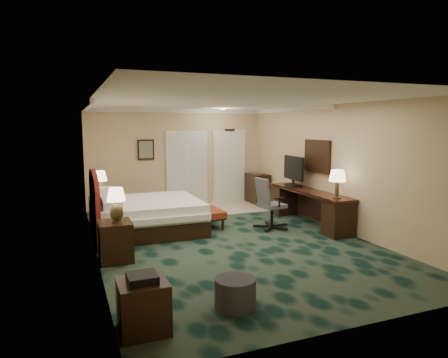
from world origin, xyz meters
name	(u,v)px	position (x,y,z in m)	size (l,w,h in m)	color
floor	(228,239)	(0.00, 0.00, 0.00)	(5.00, 7.50, 0.00)	black
ceiling	(228,102)	(0.00, 0.00, 2.70)	(5.00, 7.50, 0.00)	white
wall_back	(178,158)	(0.00, 3.75, 1.35)	(5.00, 0.00, 2.70)	beige
wall_front	(359,210)	(0.00, -3.75, 1.35)	(5.00, 0.00, 2.70)	beige
wall_left	(93,178)	(-2.50, 0.00, 1.35)	(0.00, 7.50, 2.70)	beige
wall_right	(335,167)	(2.50, 0.00, 1.35)	(0.00, 7.50, 2.70)	beige
crown_molding	(228,104)	(0.00, 0.00, 2.65)	(5.00, 7.50, 0.10)	white
tile_patch	(219,208)	(0.90, 2.90, 0.01)	(3.20, 1.70, 0.01)	beige
headboard	(95,205)	(-2.44, 1.00, 0.70)	(0.12, 2.00, 1.40)	#52120A
entry_door	(229,166)	(1.55, 3.72, 1.05)	(1.02, 0.06, 2.18)	white
closet_doors	(187,168)	(0.25, 3.71, 1.05)	(1.20, 0.06, 2.10)	beige
wall_art	(146,150)	(-0.90, 3.71, 1.60)	(0.45, 0.06, 0.55)	slate
wall_mirror	(317,156)	(2.46, 0.60, 1.55)	(0.05, 0.95, 0.75)	white
bed	(149,216)	(-1.34, 1.21, 0.34)	(2.13, 1.97, 0.68)	white
nightstand_near	(115,241)	(-2.22, -0.45, 0.33)	(0.53, 0.61, 0.66)	black
nightstand_far	(101,211)	(-2.24, 2.29, 0.30)	(0.48, 0.55, 0.60)	black
lamp_near	(116,205)	(-2.18, -0.51, 0.95)	(0.31, 0.31, 0.58)	#2E2113
lamp_far	(100,184)	(-2.23, 2.32, 0.91)	(0.33, 0.33, 0.62)	#2E2113
bed_bench	(209,217)	(0.03, 1.23, 0.20)	(0.40, 1.17, 0.39)	maroon
ottoman	(235,293)	(-1.04, -2.79, 0.19)	(0.52, 0.52, 0.37)	#303134
side_table	(143,306)	(-2.21, -2.95, 0.29)	(0.53, 0.53, 0.57)	black
desk	(308,207)	(2.19, 0.50, 0.39)	(0.58, 2.70, 0.78)	black
tv	(293,171)	(2.20, 1.19, 1.15)	(0.08, 0.95, 0.74)	black
desk_lamp	(337,184)	(2.17, -0.54, 1.08)	(0.34, 0.34, 0.59)	#2E2113
desk_chair	(272,203)	(1.22, 0.45, 0.56)	(0.66, 0.62, 1.13)	#4D4D51
minibar	(257,188)	(2.22, 3.20, 0.43)	(0.45, 0.82, 0.86)	black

